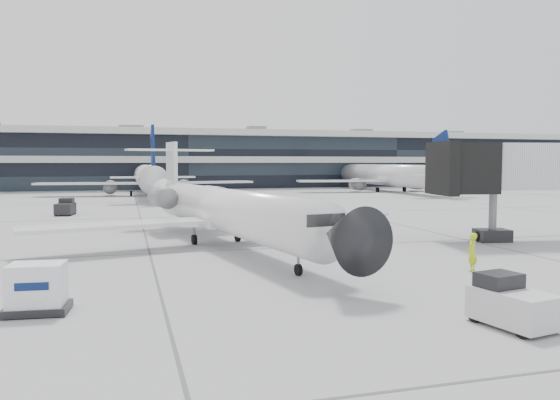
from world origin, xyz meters
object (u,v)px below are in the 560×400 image
object	(u,v)px
baggage_tug	(511,304)
ramp_worker	(472,252)
cargo_uld	(37,289)
regional_jet	(222,208)

from	to	relation	value
baggage_tug	ramp_worker	bearing A→B (deg)	51.58
ramp_worker	cargo_uld	size ratio (longest dim) A/B	0.83
baggage_tug	cargo_uld	xyz separation A→B (m)	(-14.24, 5.54, 0.12)
ramp_worker	baggage_tug	distance (m)	8.65
regional_jet	cargo_uld	bearing A→B (deg)	-133.16
regional_jet	ramp_worker	world-z (taller)	regional_jet
baggage_tug	cargo_uld	bearing A→B (deg)	147.99
ramp_worker	regional_jet	bearing A→B (deg)	-87.20
regional_jet	baggage_tug	xyz separation A→B (m)	(5.76, -18.63, -1.55)
ramp_worker	cargo_uld	xyz separation A→B (m)	(-18.26, -2.12, -0.07)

